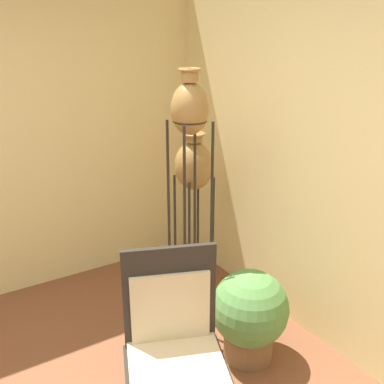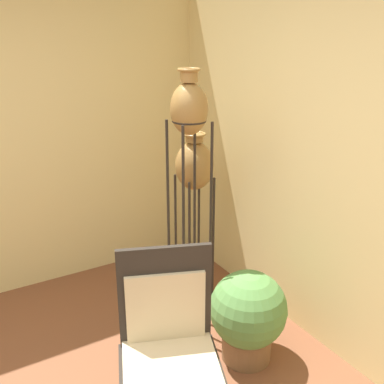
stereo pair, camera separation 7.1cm
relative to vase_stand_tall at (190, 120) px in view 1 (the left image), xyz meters
name	(u,v)px [view 1 (the left image)]	position (x,y,z in m)	size (l,w,h in m)	color
wall_right	(380,172)	(0.72, -0.96, -0.23)	(0.06, 8.27, 2.70)	beige
vase_stand_tall	(190,120)	(0.00, 0.00, 0.00)	(0.25, 0.25, 1.91)	#28231E
vase_stand_medium	(194,168)	(0.23, 0.31, -0.45)	(0.30, 0.30, 1.40)	#28231E
chair	(174,341)	(-0.61, -0.83, -0.95)	(0.66, 0.63, 1.10)	#28231E
potted_plant	(250,314)	(0.13, -0.55, -1.23)	(0.52, 0.52, 0.65)	brown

